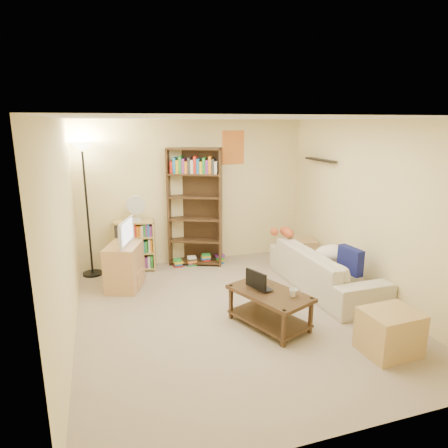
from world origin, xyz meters
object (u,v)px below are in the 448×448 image
Objects in this scene: sofa at (325,269)px; end_cabinet at (390,332)px; mug at (293,293)px; tall_bookshelf at (195,204)px; tabby_cat at (284,232)px; floor_lamp at (84,170)px; laptop at (264,286)px; tv_stand at (124,267)px; side_table at (303,253)px; coffee_table at (269,303)px; short_bookshelf at (135,246)px; desk_fan at (136,208)px; television at (122,233)px.

sofa is 1.76m from end_cabinet.
mug is 0.07× the size of tall_bookshelf.
floor_lamp is (-3.06, 0.85, 1.03)m from tabby_cat.
laptop is (-0.98, -1.46, -0.24)m from tabby_cat.
end_cabinet is (2.62, -2.67, -0.10)m from tv_stand.
side_table is (0.46, 0.18, -0.46)m from tabby_cat.
short_bookshelf is (-1.38, 2.46, 0.13)m from coffee_table.
desk_fan is at bearing 160.58° from tabby_cat.
tall_bookshelf is at bearing 42.92° from sofa.
end_cabinet is (-0.25, -1.74, -0.07)m from sofa.
television is 0.89m from short_bookshelf.
desk_fan is 2.96m from side_table.
desk_fan is 4.18m from end_cabinet.
side_table reaches higher than coffee_table.
tabby_cat is at bearing -10.11° from tall_bookshelf.
tabby_cat is at bearing -158.68° from side_table.
television is at bearing 177.25° from tabby_cat.
sofa is at bearing -26.35° from floor_lamp.
laptop reaches higher than coffee_table.
desk_fan is at bearing -32.36° from short_bookshelf.
laptop is 0.69× the size of end_cabinet.
mug is 2.69m from television.
short_bookshelf is (0.23, 0.73, -0.45)m from television.
end_cabinet is (1.34, -3.39, -0.84)m from tall_bookshelf.
floor_lamp is at bearing 27.66° from laptop.
coffee_table is at bearing 171.02° from laptop.
sofa is 4.40× the size of tabby_cat.
sofa is 2.48× the size of short_bookshelf.
coffee_table is 0.56× the size of tall_bookshelf.
short_bookshelf is at bearing 120.60° from mug.
tabby_cat is at bearing -10.02° from short_bookshelf.
short_bookshelf reaches higher than coffee_table.
end_cabinet is (0.80, -0.73, -0.26)m from mug.
end_cabinet is at bearing -45.63° from tall_bookshelf.
desk_fan reaches higher than end_cabinet.
mug is 0.30× the size of side_table.
tabby_cat is 0.24× the size of tall_bookshelf.
coffee_table is (-0.97, -1.61, -0.40)m from tabby_cat.
television reaches higher than tabby_cat.
television is at bearing 0.00° from tv_stand.
mug reaches higher than side_table.
sofa is at bearing -87.38° from television.
tabby_cat reaches higher than side_table.
side_table is (3.04, 0.05, -0.10)m from tv_stand.
mug is at bearing -112.87° from tabby_cat.
mug is 0.24× the size of end_cabinet.
floor_lamp is at bearing 169.17° from side_table.
short_bookshelf is 1.48m from floor_lamp.
short_bookshelf reaches higher than end_cabinet.
tv_stand is at bearing 133.05° from mug.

